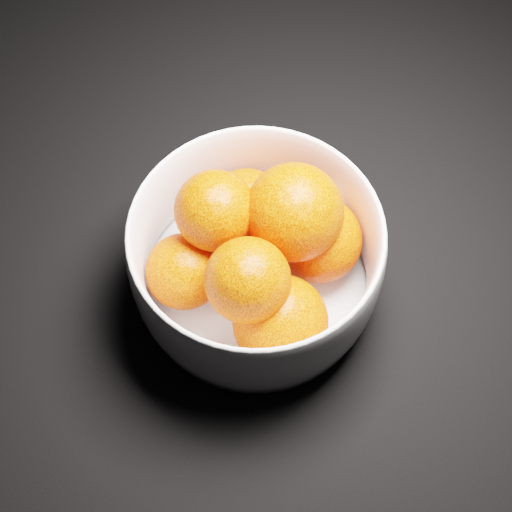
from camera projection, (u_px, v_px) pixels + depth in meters
ground at (321, 454)px, 0.58m from camera, size 3.00×3.00×0.00m
bowl at (256, 259)px, 0.61m from camera, size 0.22×0.22×0.10m
orange_pile at (263, 249)px, 0.60m from camera, size 0.18×0.18×0.12m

